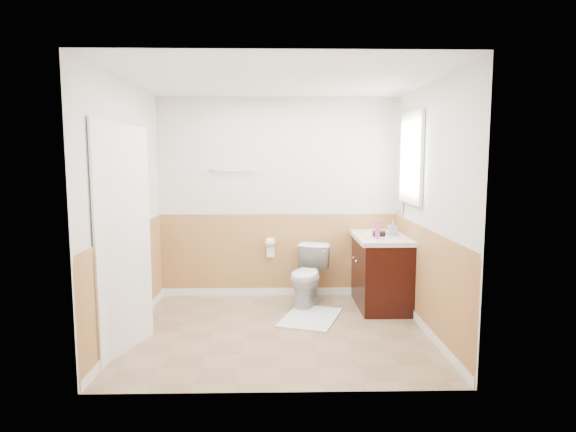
{
  "coord_description": "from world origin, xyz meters",
  "views": [
    {
      "loc": [
        -0.01,
        -4.73,
        1.75
      ],
      "look_at": [
        0.1,
        0.25,
        1.15
      ],
      "focal_mm": 30.02,
      "sensor_mm": 36.0,
      "label": 1
    }
  ],
  "objects_px": {
    "toilet": "(308,276)",
    "lotion_bottle": "(378,229)",
    "vanity_cabinet": "(380,272)",
    "bath_mat": "(311,317)",
    "soap_dispenser": "(393,228)"
  },
  "relations": [
    {
      "from": "toilet",
      "to": "lotion_bottle",
      "type": "xyz_separation_m",
      "value": [
        0.76,
        -0.3,
        0.61
      ]
    },
    {
      "from": "toilet",
      "to": "vanity_cabinet",
      "type": "height_order",
      "value": "vanity_cabinet"
    },
    {
      "from": "bath_mat",
      "to": "soap_dispenser",
      "type": "relative_size",
      "value": 4.21
    },
    {
      "from": "soap_dispenser",
      "to": "vanity_cabinet",
      "type": "bearing_deg",
      "value": 142.87
    },
    {
      "from": "toilet",
      "to": "bath_mat",
      "type": "height_order",
      "value": "toilet"
    },
    {
      "from": "toilet",
      "to": "lotion_bottle",
      "type": "height_order",
      "value": "lotion_bottle"
    },
    {
      "from": "toilet",
      "to": "bath_mat",
      "type": "xyz_separation_m",
      "value": [
        0.0,
        -0.51,
        -0.34
      ]
    },
    {
      "from": "toilet",
      "to": "soap_dispenser",
      "type": "xyz_separation_m",
      "value": [
        0.98,
        -0.09,
        0.59
      ]
    },
    {
      "from": "bath_mat",
      "to": "vanity_cabinet",
      "type": "xyz_separation_m",
      "value": [
        0.86,
        0.5,
        0.39
      ]
    },
    {
      "from": "soap_dispenser",
      "to": "toilet",
      "type": "bearing_deg",
      "value": 174.54
    },
    {
      "from": "vanity_cabinet",
      "to": "lotion_bottle",
      "type": "xyz_separation_m",
      "value": [
        -0.1,
        -0.29,
        0.56
      ]
    },
    {
      "from": "toilet",
      "to": "soap_dispenser",
      "type": "distance_m",
      "value": 1.15
    },
    {
      "from": "toilet",
      "to": "lotion_bottle",
      "type": "distance_m",
      "value": 1.02
    },
    {
      "from": "bath_mat",
      "to": "soap_dispenser",
      "type": "xyz_separation_m",
      "value": [
        0.98,
        0.41,
        0.93
      ]
    },
    {
      "from": "lotion_bottle",
      "to": "soap_dispenser",
      "type": "xyz_separation_m",
      "value": [
        0.22,
        0.2,
        -0.02
      ]
    }
  ]
}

